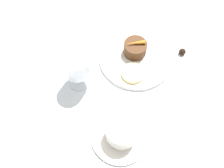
% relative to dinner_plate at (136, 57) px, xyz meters
% --- Properties ---
extents(ground_plane, '(3.00, 3.00, 0.00)m').
position_rel_dinner_plate_xyz_m(ground_plane, '(0.00, 0.04, -0.01)').
color(ground_plane, white).
extents(dinner_plate, '(0.24, 0.24, 0.01)m').
position_rel_dinner_plate_xyz_m(dinner_plate, '(0.00, 0.00, 0.00)').
color(dinner_plate, white).
rests_on(dinner_plate, ground_plane).
extents(saucer, '(0.16, 0.16, 0.01)m').
position_rel_dinner_plate_xyz_m(saucer, '(-0.22, 0.14, -0.00)').
color(saucer, white).
rests_on(saucer, ground_plane).
extents(coffee_cup, '(0.11, 0.09, 0.06)m').
position_rel_dinner_plate_xyz_m(coffee_cup, '(-0.22, 0.14, 0.03)').
color(coffee_cup, white).
rests_on(coffee_cup, saucer).
extents(spoon, '(0.04, 0.10, 0.00)m').
position_rel_dinner_plate_xyz_m(spoon, '(-0.17, 0.14, 0.00)').
color(spoon, silver).
rests_on(spoon, saucer).
extents(wine_glass, '(0.08, 0.08, 0.13)m').
position_rel_dinner_plate_xyz_m(wine_glass, '(-0.02, 0.20, 0.08)').
color(wine_glass, silver).
rests_on(wine_glass, ground_plane).
extents(fork, '(0.06, 0.19, 0.01)m').
position_rel_dinner_plate_xyz_m(fork, '(0.17, 0.01, -0.01)').
color(fork, silver).
rests_on(fork, ground_plane).
extents(dessert_cake, '(0.07, 0.07, 0.04)m').
position_rel_dinner_plate_xyz_m(dessert_cake, '(0.02, -0.00, 0.03)').
color(dessert_cake, '#4C2D19').
rests_on(dessert_cake, dinner_plate).
extents(carrot_garnish, '(0.03, 0.06, 0.01)m').
position_rel_dinner_plate_xyz_m(carrot_garnish, '(0.02, -0.00, 0.05)').
color(carrot_garnish, orange).
rests_on(carrot_garnish, dessert_cake).
extents(pineapple_slice, '(0.07, 0.07, 0.01)m').
position_rel_dinner_plate_xyz_m(pineapple_slice, '(-0.06, 0.04, 0.01)').
color(pineapple_slice, '#EFE075').
rests_on(pineapple_slice, dinner_plate).
extents(chocolate_truffle, '(0.02, 0.02, 0.02)m').
position_rel_dinner_plate_xyz_m(chocolate_truffle, '(-0.03, -0.15, 0.00)').
color(chocolate_truffle, black).
rests_on(chocolate_truffle, ground_plane).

